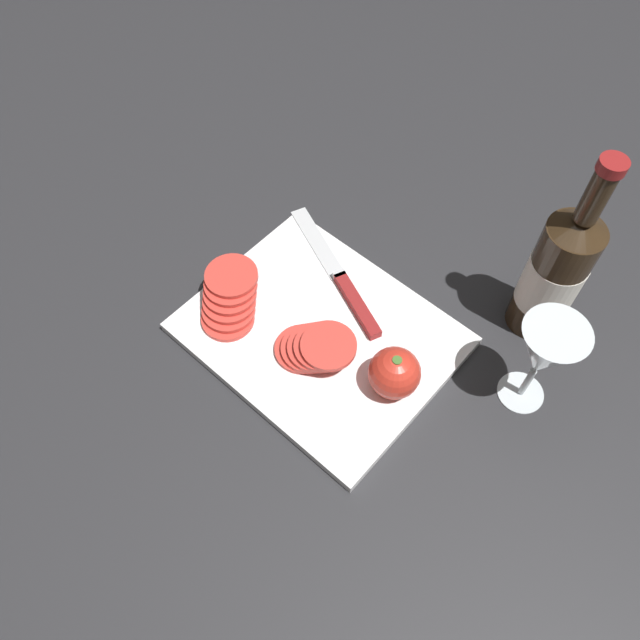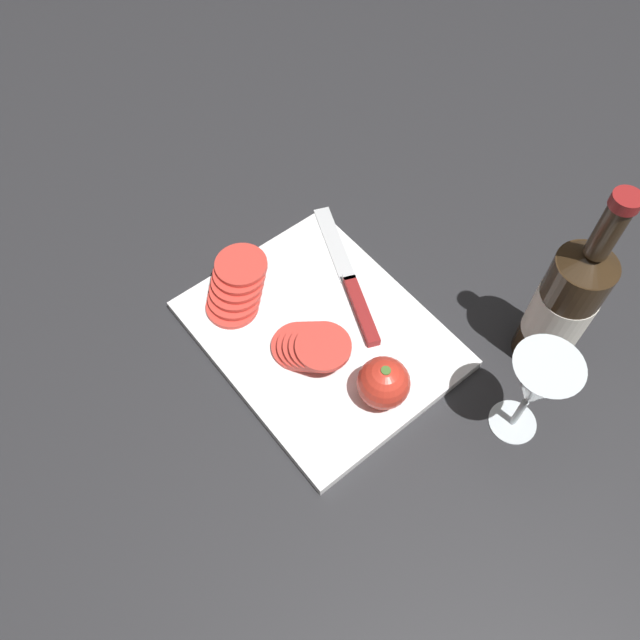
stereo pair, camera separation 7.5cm
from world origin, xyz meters
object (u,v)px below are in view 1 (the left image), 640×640
(whole_tomato, at_px, (394,373))
(tomato_slice_stack_far, at_px, (230,297))
(knife, at_px, (348,290))
(tomato_slice_stack_near, at_px, (315,347))
(wine_glass, at_px, (544,354))
(wine_bottle, at_px, (555,274))

(whole_tomato, distance_m, tomato_slice_stack_far, 0.26)
(knife, relative_size, tomato_slice_stack_near, 2.28)
(knife, bearing_deg, tomato_slice_stack_near, 129.71)
(whole_tomato, distance_m, knife, 0.16)
(wine_glass, bearing_deg, knife, 8.04)
(knife, bearing_deg, wine_glass, -149.16)
(knife, height_order, tomato_slice_stack_near, tomato_slice_stack_near)
(wine_glass, xyz_separation_m, knife, (0.28, 0.04, -0.09))
(wine_bottle, distance_m, wine_glass, 0.13)
(wine_bottle, bearing_deg, wine_glass, 115.09)
(wine_bottle, relative_size, whole_tomato, 4.39)
(whole_tomato, bearing_deg, wine_bottle, -109.67)
(wine_glass, distance_m, tomato_slice_stack_near, 0.30)
(whole_tomato, bearing_deg, tomato_slice_stack_near, 17.11)
(knife, height_order, tomato_slice_stack_far, tomato_slice_stack_far)
(wine_bottle, xyz_separation_m, knife, (0.23, 0.15, -0.09))
(wine_glass, relative_size, tomato_slice_stack_near, 1.44)
(wine_glass, height_order, knife, wine_glass)
(tomato_slice_stack_near, xyz_separation_m, tomato_slice_stack_far, (0.15, 0.02, 0.00))
(tomato_slice_stack_near, relative_size, tomato_slice_stack_far, 0.96)
(whole_tomato, height_order, tomato_slice_stack_far, whole_tomato)
(wine_glass, relative_size, whole_tomato, 2.27)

